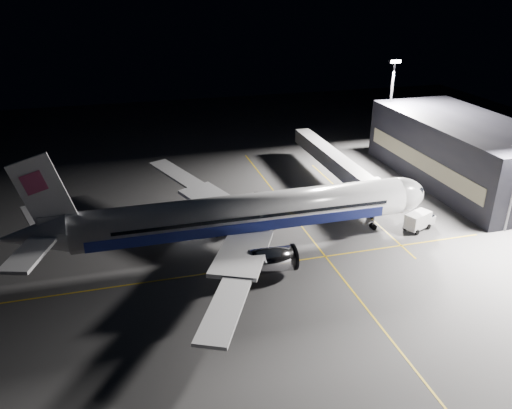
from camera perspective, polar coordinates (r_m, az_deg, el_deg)
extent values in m
plane|color=#4C4C4F|center=(73.61, -1.10, -4.72)|extent=(200.00, 200.00, 0.00)
cube|color=gold|center=(76.36, 6.20, -3.73)|extent=(0.25, 80.00, 0.01)
cube|color=gold|center=(68.60, 0.15, -7.07)|extent=(70.00, 0.25, 0.01)
cube|color=gold|center=(89.10, 11.11, 0.21)|extent=(0.25, 40.00, 0.01)
cylinder|color=silver|center=(71.18, -1.13, -0.99)|extent=(48.00, 5.60, 5.60)
ellipsoid|color=silver|center=(79.96, 15.78, 0.99)|extent=(8.96, 5.60, 5.60)
cube|color=black|center=(80.76, 17.26, 1.81)|extent=(2.20, 3.40, 0.90)
cone|color=silver|center=(70.49, -24.24, -3.31)|extent=(9.00, 5.49, 5.49)
cube|color=navy|center=(73.80, -2.41, -0.82)|extent=(42.24, 0.25, 1.50)
cube|color=navy|center=(68.94, -1.36, -2.72)|extent=(42.24, 0.25, 1.50)
cube|color=silver|center=(78.47, -4.34, 0.16)|extent=(11.36, 15.23, 1.53)
cube|color=silver|center=(64.51, -1.52, -5.47)|extent=(11.36, 15.23, 1.53)
cube|color=silver|center=(88.95, -9.11, 3.51)|extent=(8.57, 13.22, 1.31)
cube|color=silver|center=(52.88, -3.57, -11.87)|extent=(8.57, 13.22, 1.31)
cube|color=silver|center=(74.93, -23.43, -1.28)|extent=(6.20, 9.67, 0.45)
cube|color=silver|center=(65.70, -24.40, -5.08)|extent=(6.20, 9.67, 0.45)
cube|color=white|center=(67.78, -23.18, 1.31)|extent=(7.53, 0.40, 10.28)
cube|color=#C34275|center=(67.42, -24.04, 2.33)|extent=(3.22, 0.55, 3.22)
cylinder|color=#B7B7BF|center=(80.53, -1.87, -0.02)|extent=(5.60, 3.40, 3.40)
cylinder|color=#B7B7BF|center=(65.11, 1.89, -6.34)|extent=(5.60, 3.40, 3.40)
cylinder|color=#9999A0|center=(79.95, 13.28, -1.92)|extent=(0.26, 0.26, 2.50)
cylinder|color=black|center=(80.30, 13.23, -2.44)|extent=(0.90, 0.70, 0.90)
cylinder|color=#9999A0|center=(76.16, -4.10, -2.66)|extent=(0.26, 0.26, 2.50)
cylinder|color=#9999A0|center=(68.76, -2.65, -5.81)|extent=(0.26, 0.26, 2.50)
cylinder|color=black|center=(76.48, -4.08, -3.13)|extent=(1.10, 1.60, 1.10)
cylinder|color=black|center=(69.11, -2.64, -6.31)|extent=(1.10, 1.60, 1.10)
cube|color=black|center=(102.58, 22.61, 5.59)|extent=(18.00, 40.00, 12.00)
cube|color=#4C4736|center=(97.72, 18.26, 4.76)|extent=(0.15, 36.00, 3.00)
cube|color=#B2B2B7|center=(95.85, 8.74, 5.10)|extent=(3.00, 33.90, 2.80)
cube|color=#B2B2B7|center=(82.61, 13.09, 1.53)|extent=(3.60, 3.20, 3.40)
cylinder|color=#9999A0|center=(83.81, 12.89, -0.39)|extent=(0.70, 0.70, 3.10)
cylinder|color=black|center=(83.60, 13.10, -1.39)|extent=(0.70, 0.30, 0.70)
cylinder|color=black|center=(85.02, 12.54, -0.88)|extent=(0.70, 0.30, 0.70)
cylinder|color=#59595E|center=(112.57, 15.02, 10.31)|extent=(0.44, 0.44, 20.00)
cube|color=#59595E|center=(110.66, 15.61, 15.48)|extent=(2.40, 0.50, 0.80)
cube|color=white|center=(110.36, 15.71, 15.45)|extent=(2.20, 0.15, 0.60)
cube|color=silver|center=(81.43, 18.00, -1.69)|extent=(4.79, 3.68, 2.36)
cube|color=silver|center=(83.71, 18.94, -1.58)|extent=(2.39, 2.55, 1.29)
cube|color=black|center=(83.49, 18.99, -1.25)|extent=(1.91, 2.19, 0.54)
cylinder|color=black|center=(83.64, 17.84, -1.90)|extent=(0.89, 0.59, 0.86)
cylinder|color=black|center=(82.60, 19.12, -2.42)|extent=(0.89, 0.59, 0.86)
cylinder|color=black|center=(81.34, 16.65, -2.50)|extent=(0.89, 0.59, 0.86)
cylinder|color=black|center=(80.27, 17.94, -3.05)|extent=(0.89, 0.59, 0.86)
cube|color=black|center=(80.64, -7.22, -1.61)|extent=(2.48, 1.73, 1.06)
cube|color=black|center=(80.35, -7.24, -1.18)|extent=(1.08, 1.08, 0.58)
sphere|color=#FFF2CC|center=(79.97, -7.55, -1.86)|extent=(0.25, 0.25, 0.25)
sphere|color=#FFF2CC|center=(79.97, -6.86, -1.82)|extent=(0.25, 0.25, 0.25)
cylinder|color=black|center=(81.57, -6.61, -1.60)|extent=(0.60, 0.28, 0.58)
cylinder|color=black|center=(80.10, -6.57, -2.11)|extent=(0.60, 0.28, 0.58)
cylinder|color=black|center=(81.57, -7.83, -1.67)|extent=(0.60, 0.28, 0.58)
cylinder|color=black|center=(80.10, -7.81, -2.18)|extent=(0.60, 0.28, 0.58)
cone|color=red|center=(78.26, 2.23, -2.63)|extent=(0.37, 0.37, 0.56)
cone|color=red|center=(81.78, -5.51, -1.44)|extent=(0.45, 0.45, 0.68)
cone|color=red|center=(85.07, -5.86, -0.40)|extent=(0.43, 0.43, 0.64)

